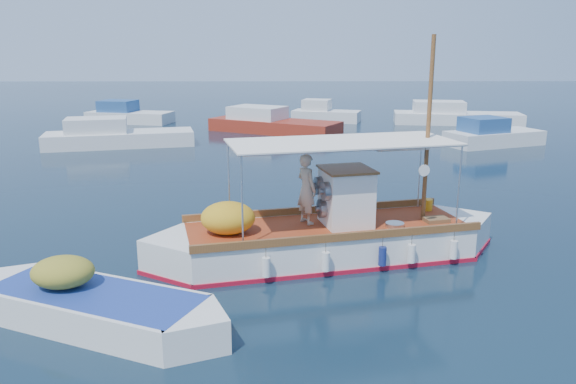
{
  "coord_description": "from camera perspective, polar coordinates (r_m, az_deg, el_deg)",
  "views": [
    {
      "loc": [
        -1.23,
        -13.86,
        5.26
      ],
      "look_at": [
        -1.06,
        0.0,
        1.7
      ],
      "focal_mm": 35.0,
      "sensor_mm": 36.0,
      "label": 1
    }
  ],
  "objects": [
    {
      "name": "ground",
      "position": [
        14.87,
        4.1,
        -6.35
      ],
      "size": [
        160.0,
        160.0,
        0.0
      ],
      "primitive_type": "plane",
      "color": "black",
      "rests_on": "ground"
    },
    {
      "name": "fishing_caique",
      "position": [
        14.51,
        3.84,
        -4.72
      ],
      "size": [
        9.24,
        4.08,
        5.79
      ],
      "rotation": [
        0.0,
        0.0,
        0.23
      ],
      "color": "white",
      "rests_on": "ground"
    },
    {
      "name": "dinghy",
      "position": [
        11.86,
        -19.17,
        -11.13
      ],
      "size": [
        5.52,
        3.27,
        1.47
      ],
      "rotation": [
        0.0,
        0.0,
        -0.41
      ],
      "color": "white",
      "rests_on": "ground"
    },
    {
      "name": "bg_boat_nw",
      "position": [
        32.46,
        -17.15,
        5.31
      ],
      "size": [
        8.26,
        4.17,
        1.8
      ],
      "rotation": [
        0.0,
        0.0,
        0.23
      ],
      "color": "silver",
      "rests_on": "ground"
    },
    {
      "name": "bg_boat_n",
      "position": [
        36.46,
        -1.75,
        6.88
      ],
      "size": [
        8.75,
        6.55,
        1.8
      ],
      "rotation": [
        0.0,
        0.0,
        -0.51
      ],
      "color": "maroon",
      "rests_on": "ground"
    },
    {
      "name": "bg_boat_ne",
      "position": [
        33.33,
        19.99,
        5.31
      ],
      "size": [
        5.86,
        4.02,
        1.8
      ],
      "rotation": [
        0.0,
        0.0,
        0.37
      ],
      "color": "silver",
      "rests_on": "ground"
    },
    {
      "name": "bg_boat_e",
      "position": [
        42.22,
        16.42,
        7.33
      ],
      "size": [
        9.13,
        3.91,
        1.8
      ],
      "rotation": [
        0.0,
        0.0,
        -0.15
      ],
      "color": "silver",
      "rests_on": "ground"
    },
    {
      "name": "bg_boat_far_w",
      "position": [
        42.76,
        -15.98,
        7.45
      ],
      "size": [
        6.41,
        3.64,
        1.8
      ],
      "rotation": [
        0.0,
        0.0,
        -0.23
      ],
      "color": "silver",
      "rests_on": "ground"
    },
    {
      "name": "bg_boat_far_n",
      "position": [
        41.95,
        3.7,
        7.84
      ],
      "size": [
        5.25,
        3.31,
        1.8
      ],
      "rotation": [
        0.0,
        0.0,
        -0.29
      ],
      "color": "silver",
      "rests_on": "ground"
    }
  ]
}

